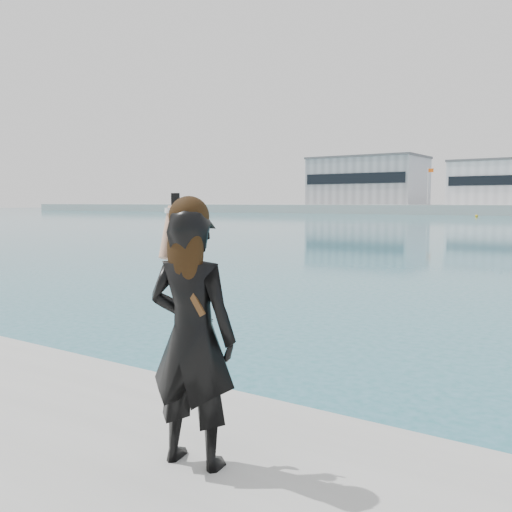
# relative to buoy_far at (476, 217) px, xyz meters

# --- Properties ---
(warehouse_grey_left) EXTENTS (26.52, 16.36, 11.50)m
(warehouse_grey_left) POSITION_rel_buoy_far_xyz_m (-32.51, 28.43, 7.76)
(warehouse_grey_left) COLOR gray
(warehouse_grey_left) RESTS_ON far_quay
(flagpole_left) EXTENTS (1.28, 0.16, 8.00)m
(flagpole_left) POSITION_rel_buoy_far_xyz_m (-15.41, 21.45, 6.54)
(flagpole_left) COLOR silver
(flagpole_left) RESTS_ON far_quay
(buoy_far) EXTENTS (0.50, 0.50, 0.50)m
(buoy_far) POSITION_rel_buoy_far_xyz_m (0.00, 0.00, 0.00)
(buoy_far) COLOR #E3A80B
(buoy_far) RESTS_ON ground
(woman) EXTENTS (0.65, 0.49, 1.70)m
(woman) POSITION_rel_buoy_far_xyz_m (22.01, -99.83, 1.66)
(woman) COLOR black
(woman) RESTS_ON near_quay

